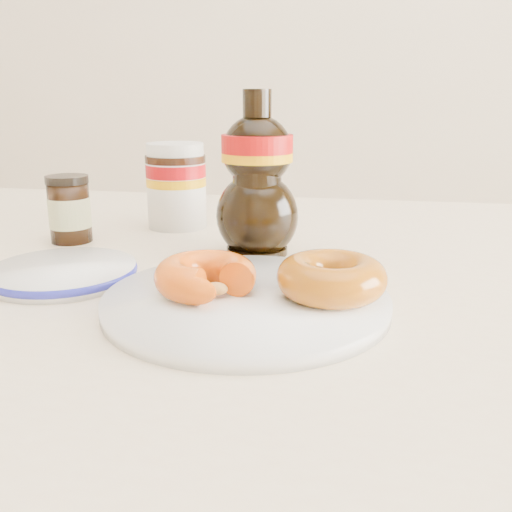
% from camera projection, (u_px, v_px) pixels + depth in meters
% --- Properties ---
extents(dining_table, '(1.40, 0.90, 0.75)m').
position_uv_depth(dining_table, '(273.00, 336.00, 0.66)').
color(dining_table, beige).
rests_on(dining_table, ground).
extents(plate, '(0.26, 0.26, 0.01)m').
position_uv_depth(plate, '(246.00, 301.00, 0.52)').
color(plate, white).
rests_on(plate, dining_table).
extents(donut_bitten, '(0.10, 0.10, 0.03)m').
position_uv_depth(donut_bitten, '(206.00, 276.00, 0.51)').
color(donut_bitten, '#D3610B').
rests_on(donut_bitten, plate).
extents(donut_whole, '(0.12, 0.12, 0.03)m').
position_uv_depth(donut_whole, '(332.00, 277.00, 0.51)').
color(donut_whole, '#8C5309').
rests_on(donut_whole, plate).
extents(nutella_jar, '(0.09, 0.09, 0.12)m').
position_uv_depth(nutella_jar, '(176.00, 182.00, 0.81)').
color(nutella_jar, white).
rests_on(nutella_jar, dining_table).
extents(syrup_bottle, '(0.11, 0.10, 0.19)m').
position_uv_depth(syrup_bottle, '(257.00, 174.00, 0.67)').
color(syrup_bottle, black).
rests_on(syrup_bottle, dining_table).
extents(dark_jar, '(0.05, 0.05, 0.09)m').
position_uv_depth(dark_jar, '(69.00, 210.00, 0.74)').
color(dark_jar, black).
rests_on(dark_jar, dining_table).
extents(blue_rim_saucer, '(0.15, 0.15, 0.02)m').
position_uv_depth(blue_rim_saucer, '(63.00, 272.00, 0.59)').
color(blue_rim_saucer, white).
rests_on(blue_rim_saucer, dining_table).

